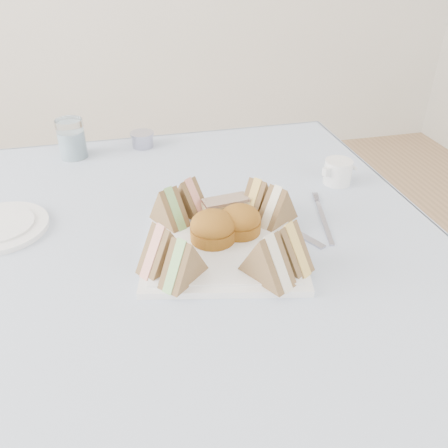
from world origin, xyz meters
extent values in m
cube|color=brown|center=(0.00, 0.00, 0.37)|extent=(0.90, 0.90, 0.74)
cube|color=#B1C9EE|center=(0.00, 0.00, 0.74)|extent=(1.02, 1.02, 0.01)
cube|color=white|center=(0.09, -0.04, 0.75)|extent=(0.33, 0.33, 0.01)
cylinder|color=#9B601F|center=(0.08, -0.04, 0.79)|extent=(0.09, 0.09, 0.05)
cylinder|color=#9B601F|center=(0.13, -0.02, 0.78)|extent=(0.09, 0.09, 0.05)
cube|color=#C4B78E|center=(0.12, 0.04, 0.78)|extent=(0.09, 0.05, 0.04)
cylinder|color=white|center=(-0.18, 0.42, 0.79)|extent=(0.07, 0.07, 0.10)
cylinder|color=#A29FB4|center=(0.00, 0.44, 0.76)|extent=(0.08, 0.08, 0.03)
cube|color=#A29FB4|center=(0.23, -0.01, 0.75)|extent=(0.09, 0.17, 0.00)
cube|color=#A29FB4|center=(0.30, -0.01, 0.75)|extent=(0.05, 0.16, 0.00)
cylinder|color=white|center=(0.40, 0.14, 0.77)|extent=(0.08, 0.08, 0.05)
camera|label=1|loc=(-0.07, -0.72, 1.24)|focal=38.00mm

